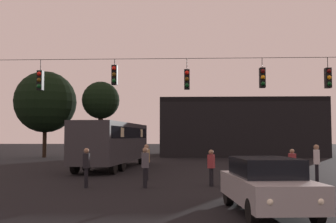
% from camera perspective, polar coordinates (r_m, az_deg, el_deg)
% --- Properties ---
extents(ground_plane, '(168.00, 168.00, 0.00)m').
position_cam_1_polar(ground_plane, '(30.25, 2.30, -7.56)').
color(ground_plane, black).
rests_on(ground_plane, ground).
extents(overhead_signal_span, '(20.68, 0.44, 6.30)m').
position_cam_1_polar(overhead_signal_span, '(19.21, 2.28, 1.39)').
color(overhead_signal_span, black).
rests_on(overhead_signal_span, ground).
extents(city_bus, '(3.40, 11.17, 3.00)m').
position_cam_1_polar(city_bus, '(27.17, -7.72, -4.05)').
color(city_bus, '#2D2D33').
rests_on(city_bus, ground).
extents(car_near_right, '(2.20, 4.46, 1.52)m').
position_cam_1_polar(car_near_right, '(11.64, 13.78, -9.97)').
color(car_near_right, '#99999E').
rests_on(car_near_right, ground).
extents(pedestrian_crossing_left, '(0.34, 0.42, 1.55)m').
position_cam_1_polar(pedestrian_crossing_left, '(17.48, 6.14, -7.64)').
color(pedestrian_crossing_left, black).
rests_on(pedestrian_crossing_left, ground).
extents(pedestrian_crossing_center, '(0.31, 0.40, 1.75)m').
position_cam_1_polar(pedestrian_crossing_center, '(19.51, 20.29, -6.62)').
color(pedestrian_crossing_center, black).
rests_on(pedestrian_crossing_center, ground).
extents(pedestrian_crossing_right, '(0.27, 0.38, 1.64)m').
position_cam_1_polar(pedestrian_crossing_right, '(17.16, -11.49, -7.48)').
color(pedestrian_crossing_right, black).
rests_on(pedestrian_crossing_right, ground).
extents(pedestrian_near_bus, '(0.36, 0.42, 1.74)m').
position_cam_1_polar(pedestrian_near_bus, '(19.80, -3.08, -6.82)').
color(pedestrian_near_bus, black).
rests_on(pedestrian_near_bus, ground).
extents(pedestrian_trailing, '(0.28, 0.39, 1.54)m').
position_cam_1_polar(pedestrian_trailing, '(19.47, 17.18, -7.09)').
color(pedestrian_trailing, black).
rests_on(pedestrian_trailing, ground).
extents(pedestrian_far_side, '(0.34, 0.42, 1.67)m').
position_cam_1_polar(pedestrian_far_side, '(16.81, -3.25, -7.56)').
color(pedestrian_far_side, black).
rests_on(pedestrian_far_side, ground).
extents(corner_building, '(17.11, 10.84, 6.14)m').
position_cam_1_polar(corner_building, '(46.47, 9.85, -2.32)').
color(corner_building, black).
rests_on(corner_building, ground).
extents(tree_left_silhouette, '(3.77, 3.77, 7.66)m').
position_cam_1_polar(tree_left_silhouette, '(41.19, -9.49, 1.50)').
color(tree_left_silhouette, black).
rests_on(tree_left_silhouette, ground).
extents(tree_behind_building, '(6.24, 6.24, 8.75)m').
position_cam_1_polar(tree_behind_building, '(42.85, -16.97, 1.29)').
color(tree_behind_building, black).
rests_on(tree_behind_building, ground).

